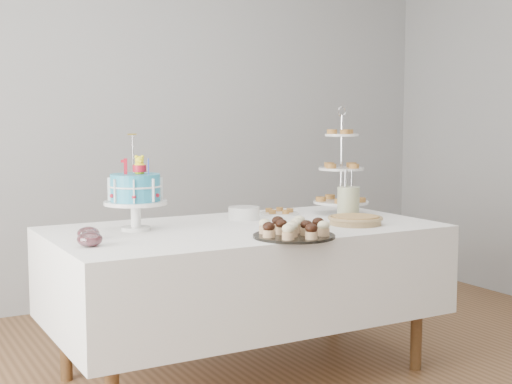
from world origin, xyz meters
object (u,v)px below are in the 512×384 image
plate_stack (244,213)px  utensil_pitcher (348,202)px  jam_bowl_b (88,234)px  cupcake_tray (294,228)px  tiered_stand (341,169)px  birthday_cake (136,204)px  jam_bowl_a (90,239)px  pie (355,220)px  table (245,271)px  pastry_plate (279,212)px

plate_stack → utensil_pitcher: size_ratio=0.63×
jam_bowl_b → utensil_pitcher: (1.41, -0.05, 0.07)m
cupcake_tray → tiered_stand: 0.88m
birthday_cake → jam_bowl_a: birthday_cake is taller
tiered_stand → birthday_cake: bearing=179.9°
tiered_stand → jam_bowl_a: 1.59m
tiered_stand → jam_bowl_a: size_ratio=5.59×
cupcake_tray → jam_bowl_a: bearing=165.4°
jam_bowl_a → utensil_pitcher: size_ratio=0.41×
birthday_cake → pie: 1.11m
cupcake_tray → utensil_pitcher: (0.57, 0.35, 0.05)m
birthday_cake → utensil_pitcher: 1.15m
cupcake_tray → jam_bowl_a: size_ratio=3.47×
plate_stack → jam_bowl_b: size_ratio=1.69×
table → tiered_stand: (0.70, 0.15, 0.48)m
tiered_stand → plate_stack: size_ratio=3.60×
tiered_stand → utensil_pitcher: tiered_stand is taller
birthday_cake → jam_bowl_a: 0.46m
cupcake_tray → pastry_plate: bearing=63.7°
table → jam_bowl_b: jam_bowl_b is taller
pastry_plate → cupcake_tray: bearing=-116.3°
birthday_cake → cupcake_tray: bearing=-21.6°
table → pastry_plate: size_ratio=8.90×
tiered_stand → utensil_pitcher: 0.27m
birthday_cake → jam_bowl_b: size_ratio=4.69×
plate_stack → jam_bowl_b: bearing=-165.7°
birthday_cake → cupcake_tray: 0.79m
table → utensil_pitcher: 0.69m
pie → jam_bowl_b: (-1.32, 0.22, 0.00)m
pie → birthday_cake: bearing=160.5°
pie → pastry_plate: bearing=105.6°
cupcake_tray → utensil_pitcher: utensil_pitcher is taller
plate_stack → utensil_pitcher: utensil_pitcher is taller
table → birthday_cake: size_ratio=4.10×
table → pie: (0.53, -0.22, 0.25)m
cupcake_tray → tiered_stand: size_ratio=0.62×
tiered_stand → plate_stack: tiered_stand is taller
cupcake_tray → jam_bowl_a: cupcake_tray is taller
table → utensil_pitcher: utensil_pitcher is taller
cupcake_tray → utensil_pitcher: bearing=31.7°
tiered_stand → cupcake_tray: bearing=-140.5°
birthday_cake → jam_bowl_a: bearing=-112.2°
pie → pastry_plate: (-0.14, 0.51, -0.01)m
tiered_stand → jam_bowl_a: tiered_stand is taller
pastry_plate → jam_bowl_b: jam_bowl_b is taller
birthday_cake → jam_bowl_a: size_ratio=4.31×
pastry_plate → table: bearing=-142.5°
birthday_cake → plate_stack: size_ratio=2.78×
tiered_stand → jam_bowl_b: tiered_stand is taller
pie → utensil_pitcher: bearing=64.1°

